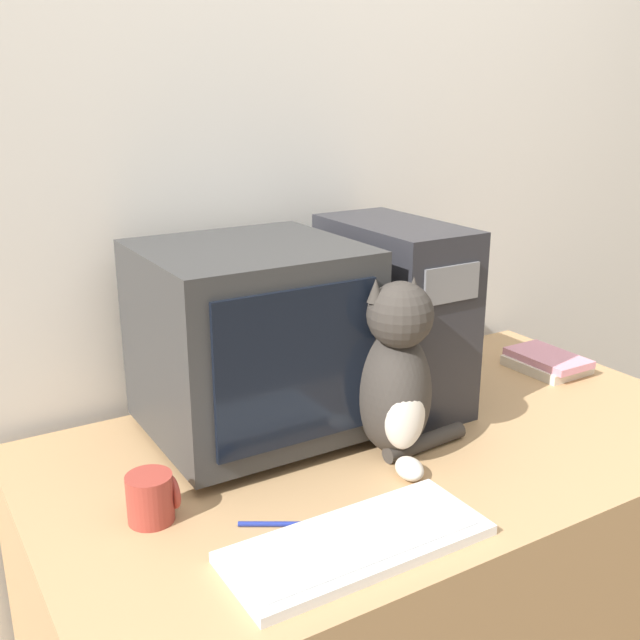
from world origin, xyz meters
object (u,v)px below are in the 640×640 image
Objects in this scene: cat at (395,379)px; pen at (283,524)px; crt_monitor at (251,341)px; mug at (152,498)px; keyboard at (357,543)px; book_stack at (547,362)px; computer_tower at (393,314)px.

cat is 2.77× the size of pen.
mug is (-0.29, -0.20, -0.17)m from crt_monitor.
cat is at bearing 44.03° from keyboard.
cat is at bearing -46.15° from crt_monitor.
cat reaches higher than book_stack.
crt_monitor is 0.99× the size of computer_tower.
keyboard is at bearing -155.32° from book_stack.
keyboard is 0.37m from cat.
pen is (-0.94, -0.28, -0.02)m from book_stack.
keyboard is 0.95m from book_stack.
keyboard is 0.36m from mug.
crt_monitor is 0.41m from pen.
cat is 0.65m from book_stack.
computer_tower reaches higher than keyboard.
mug is at bearing 135.39° from keyboard.
computer_tower is 2.10× the size of book_stack.
crt_monitor is 0.36m from computer_tower.
computer_tower is 1.14× the size of cat.
mug is at bearing -162.83° from cat.
mug is (-0.18, 0.13, 0.04)m from pen.
mug is at bearing 143.50° from pen.
keyboard is 2.18× the size of book_stack.
crt_monitor is 3.13× the size of pen.
keyboard is 0.14m from pen.
crt_monitor reaches higher than pen.
computer_tower is at bearing 48.60° from keyboard.
cat is (-0.15, -0.21, -0.05)m from computer_tower.
computer_tower is 3.16× the size of pen.
book_stack is (0.86, 0.40, 0.01)m from keyboard.
crt_monitor reaches higher than mug.
pen is at bearing -144.58° from computer_tower.
cat is (0.25, 0.24, 0.15)m from keyboard.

